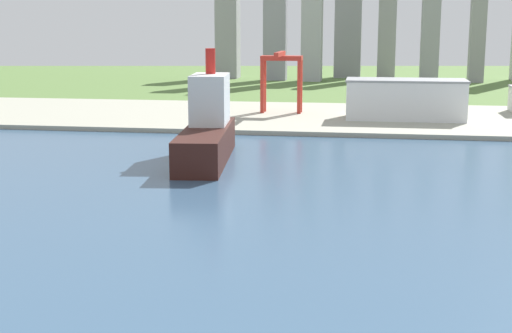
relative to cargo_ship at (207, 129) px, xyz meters
name	(u,v)px	position (x,y,z in m)	size (l,w,h in m)	color
ground_plane	(332,191)	(54.80, -50.70, -12.64)	(2400.00, 2400.00, 0.00)	#537338
water_bay	(318,241)	(54.80, -110.70, -12.56)	(840.00, 360.00, 0.15)	#385675
industrial_pier	(351,118)	(54.80, 139.30, -11.39)	(840.00, 140.00, 2.50)	#A2A18F
cargo_ship	(207,129)	(0.00, 0.00, 0.00)	(25.85, 78.02, 45.37)	#381914
port_crane_red	(281,69)	(12.15, 147.57, 16.52)	(24.88, 34.53, 37.18)	#B72D23
warehouse_main	(405,99)	(85.75, 128.69, 1.22)	(67.18, 28.94, 22.66)	white
distant_skyline	(363,12)	(54.00, 466.35, 55.05)	(318.32, 72.69, 152.45)	#96939B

